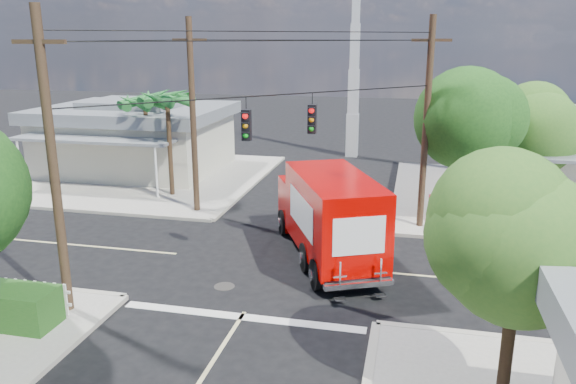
% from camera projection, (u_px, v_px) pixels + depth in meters
% --- Properties ---
extents(ground, '(120.00, 120.00, 0.00)m').
position_uv_depth(ground, '(276.00, 263.00, 20.90)').
color(ground, black).
rests_on(ground, ground).
extents(sidewalk_ne, '(14.12, 14.12, 0.14)m').
position_uv_depth(sidewalk_ne, '(533.00, 200.00, 28.77)').
color(sidewalk_ne, gray).
rests_on(sidewalk_ne, ground).
extents(sidewalk_nw, '(14.12, 14.12, 0.14)m').
position_uv_depth(sidewalk_nw, '(143.00, 177.00, 33.44)').
color(sidewalk_nw, gray).
rests_on(sidewalk_nw, ground).
extents(road_markings, '(32.00, 32.00, 0.01)m').
position_uv_depth(road_markings, '(266.00, 279.00, 19.52)').
color(road_markings, beige).
rests_on(road_markings, ground).
extents(building_ne, '(11.80, 10.20, 4.50)m').
position_uv_depth(building_ne, '(568.00, 154.00, 28.85)').
color(building_ne, silver).
rests_on(building_ne, sidewalk_ne).
extents(building_nw, '(10.80, 10.20, 4.30)m').
position_uv_depth(building_nw, '(136.00, 136.00, 34.59)').
color(building_nw, beige).
rests_on(building_nw, sidewalk_nw).
extents(radio_tower, '(0.80, 0.80, 17.00)m').
position_uv_depth(radio_tower, '(354.00, 75.00, 38.08)').
color(radio_tower, silver).
rests_on(radio_tower, ground).
extents(tree_ne_front, '(4.21, 4.14, 6.66)m').
position_uv_depth(tree_ne_front, '(473.00, 117.00, 24.44)').
color(tree_ne_front, '#422D1C').
rests_on(tree_ne_front, sidewalk_ne).
extents(tree_ne_back, '(3.77, 3.66, 5.82)m').
position_uv_depth(tree_ne_back, '(526.00, 125.00, 26.10)').
color(tree_ne_back, '#422D1C').
rests_on(tree_ne_back, sidewalk_ne).
extents(tree_se, '(3.67, 3.54, 5.62)m').
position_uv_depth(tree_se, '(520.00, 243.00, 11.52)').
color(tree_se, '#422D1C').
rests_on(tree_se, sidewalk_se).
extents(palm_nw_front, '(3.01, 3.08, 5.59)m').
position_uv_depth(palm_nw_front, '(167.00, 100.00, 28.21)').
color(palm_nw_front, '#422D1C').
rests_on(palm_nw_front, sidewalk_nw).
extents(palm_nw_back, '(3.01, 3.08, 5.19)m').
position_uv_depth(palm_nw_back, '(145.00, 103.00, 30.15)').
color(palm_nw_back, '#422D1C').
rests_on(palm_nw_back, sidewalk_nw).
extents(utility_poles, '(12.00, 10.68, 9.00)m').
position_uv_depth(utility_poles, '(245.00, 130.00, 21.50)').
color(utility_poles, '#473321').
rests_on(utility_poles, ground).
extents(vending_boxes, '(1.90, 0.50, 1.10)m').
position_uv_depth(vending_boxes, '(450.00, 209.00, 25.15)').
color(vending_boxes, '#AB1A22').
rests_on(vending_boxes, sidewalk_ne).
extents(delivery_truck, '(5.29, 7.99, 3.36)m').
position_uv_depth(delivery_truck, '(328.00, 215.00, 20.95)').
color(delivery_truck, black).
rests_on(delivery_truck, ground).
extents(parked_car, '(5.81, 3.02, 1.57)m').
position_uv_depth(parked_car, '(567.00, 240.00, 21.04)').
color(parked_car, silver).
rests_on(parked_car, ground).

